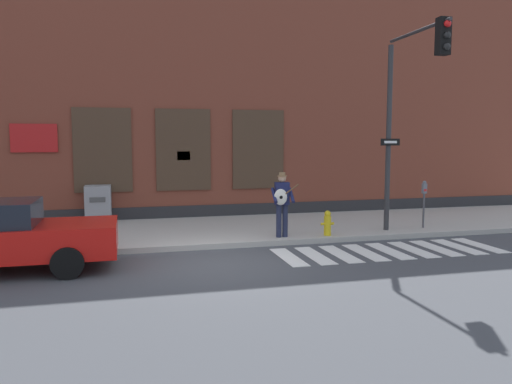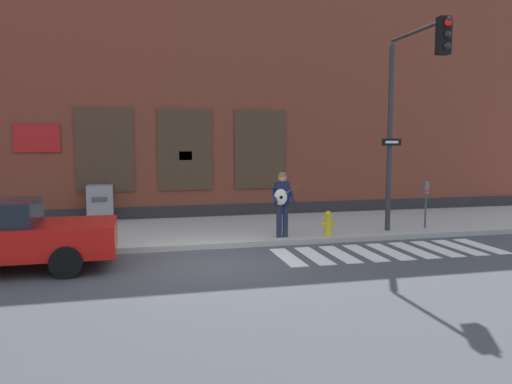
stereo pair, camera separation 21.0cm
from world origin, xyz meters
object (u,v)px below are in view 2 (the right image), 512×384
Objects in this scene: traffic_light at (409,97)px; utility_box at (100,204)px; red_car at (2,236)px; busker at (282,201)px; fire_hydrant at (328,223)px; parking_meter at (426,197)px.

utility_box is at bearing 151.69° from traffic_light.
busker reaches higher than red_car.
red_car is 6.58× the size of fire_hydrant.
traffic_light reaches higher than busker.
parking_meter is 2.05× the size of fire_hydrant.
utility_box is at bearing 72.41° from red_car.
traffic_light reaches higher than utility_box.
busker is 0.32× the size of traffic_light.
fire_hydrant is (6.32, -3.85, -0.26)m from utility_box.
traffic_light is 7.94× the size of fire_hydrant.
traffic_light is (3.33, -0.71, 2.79)m from busker.
busker is 4.41m from traffic_light.
busker is at bearing 176.97° from fire_hydrant.
traffic_light is 3.31m from parking_meter.
red_car reaches higher than fire_hydrant.
busker is 4.63m from parking_meter.
busker is at bearing 167.93° from traffic_light.
parking_meter reaches higher than fire_hydrant.
utility_box is (-8.34, 4.49, -3.20)m from traffic_light.
fire_hydrant is (7.99, 1.42, -0.28)m from red_car.
traffic_light is at bearing -140.45° from parking_meter.
traffic_light is 4.61× the size of utility_box.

